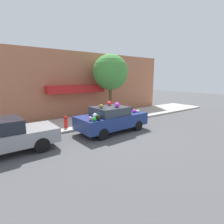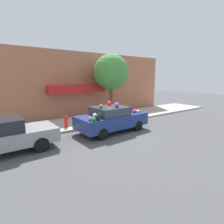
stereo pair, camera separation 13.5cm
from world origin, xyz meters
name	(u,v)px [view 1 (the left image)]	position (x,y,z in m)	size (l,w,h in m)	color
ground_plane	(111,131)	(0.00, 0.00, 0.00)	(60.00, 60.00, 0.00)	#4C4C4F
sidewalk_curb	(88,121)	(0.00, 2.70, 0.06)	(24.00, 3.20, 0.12)	#B2ADA3
building_facade	(74,85)	(0.00, 4.91, 2.46)	(18.00, 1.20, 4.97)	#B26B4C
street_tree	(110,72)	(2.23, 3.19, 3.41)	(2.65, 2.65, 4.63)	brown
fire_hydrant	(66,122)	(-1.99, 1.75, 0.46)	(0.20, 0.20, 0.70)	red
art_car	(112,118)	(-0.03, -0.10, 0.75)	(4.07, 2.01, 1.70)	navy
parked_car_plain	(0,137)	(-5.33, -0.01, 0.72)	(4.19, 1.82, 1.40)	gray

